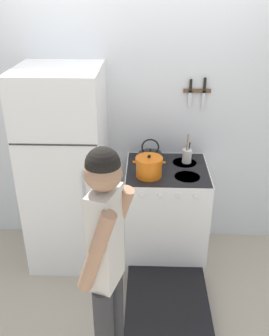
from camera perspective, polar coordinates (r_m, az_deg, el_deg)
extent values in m
plane|color=#B2A893|center=(4.06, -0.01, -9.75)|extent=(14.00, 14.00, 0.00)
cube|color=silver|center=(3.49, 0.00, 7.65)|extent=(10.00, 0.06, 2.55)
cube|color=white|center=(3.36, -10.37, -0.43)|extent=(0.69, 0.69, 1.81)
cube|color=#2D2D2D|center=(2.89, -12.34, 3.46)|extent=(0.67, 0.01, 0.01)
cylinder|color=#B2B5BA|center=(3.07, -7.62, -5.37)|extent=(0.02, 0.02, 0.58)
cube|color=white|center=(3.52, 4.72, -6.97)|extent=(0.72, 0.68, 0.94)
cube|color=black|center=(3.29, 5.01, -0.30)|extent=(0.70, 0.66, 0.02)
cube|color=black|center=(3.27, 4.92, -10.15)|extent=(0.62, 0.05, 0.72)
cylinder|color=black|center=(3.16, 2.19, -1.26)|extent=(0.22, 0.22, 0.01)
cylinder|color=black|center=(3.18, 8.04, -1.35)|extent=(0.22, 0.22, 0.01)
cylinder|color=black|center=(3.40, 2.20, 0.89)|extent=(0.22, 0.22, 0.01)
cylinder|color=black|center=(3.42, 7.63, 0.80)|extent=(0.22, 0.22, 0.01)
cylinder|color=silver|center=(3.00, 1.13, -4.31)|extent=(0.04, 0.02, 0.04)
cylinder|color=silver|center=(3.00, 3.88, -4.35)|extent=(0.04, 0.02, 0.04)
cylinder|color=silver|center=(3.01, 6.62, -4.38)|extent=(0.04, 0.02, 0.04)
cylinder|color=silver|center=(3.03, 9.34, -4.40)|extent=(0.04, 0.02, 0.04)
cube|color=black|center=(3.19, 4.99, -19.46)|extent=(0.66, 0.76, 0.04)
cube|color=#99999E|center=(3.47, 4.74, -8.37)|extent=(0.58, 0.37, 0.01)
cylinder|color=orange|center=(3.12, 2.22, 0.02)|extent=(0.22, 0.22, 0.15)
cylinder|color=orange|center=(3.08, 2.24, 1.43)|extent=(0.23, 0.23, 0.02)
sphere|color=black|center=(3.07, 2.25, 1.78)|extent=(0.03, 0.03, 0.03)
cylinder|color=orange|center=(3.10, 0.00, 0.93)|extent=(0.03, 0.02, 0.02)
cylinder|color=orange|center=(3.10, 4.46, 0.86)|extent=(0.03, 0.02, 0.02)
cylinder|color=black|center=(3.38, 2.39, 1.60)|extent=(0.21, 0.21, 0.09)
cone|color=black|center=(3.36, 2.41, 2.46)|extent=(0.20, 0.20, 0.02)
sphere|color=black|center=(3.35, 2.42, 2.79)|extent=(0.02, 0.02, 0.02)
cone|color=black|center=(3.38, 4.09, 1.71)|extent=(0.11, 0.03, 0.09)
torus|color=black|center=(3.34, 2.42, 3.19)|extent=(0.16, 0.01, 0.16)
cylinder|color=silver|center=(3.40, 7.98, 1.81)|extent=(0.08, 0.08, 0.12)
cylinder|color=#9E7547|center=(3.35, 7.96, 3.11)|extent=(0.03, 0.04, 0.25)
cylinder|color=#232326|center=(3.40, 8.23, 2.64)|extent=(0.03, 0.02, 0.17)
cylinder|color=#B2B5BA|center=(3.36, 8.15, 3.09)|extent=(0.03, 0.06, 0.24)
cylinder|color=#4C4C51|center=(3.37, 8.08, 2.63)|extent=(0.02, 0.04, 0.18)
cylinder|color=#2D2D30|center=(2.66, -3.05, -22.08)|extent=(0.12, 0.12, 0.82)
cube|color=beige|center=(2.11, -4.39, -10.67)|extent=(0.19, 0.26, 0.62)
cylinder|color=#A87A5B|center=(2.02, -5.87, -12.72)|extent=(0.26, 0.15, 0.55)
cylinder|color=#A87A5B|center=(2.21, -3.04, -8.79)|extent=(0.26, 0.15, 0.55)
sphere|color=#A87A5B|center=(1.89, -4.82, -0.66)|extent=(0.20, 0.20, 0.20)
sphere|color=black|center=(1.87, -4.87, 0.55)|extent=(0.18, 0.18, 0.18)
cube|color=brown|center=(3.39, 9.52, 11.53)|extent=(0.24, 0.02, 0.03)
cube|color=silver|center=(3.40, 8.43, 10.38)|extent=(0.03, 0.00, 0.14)
cube|color=black|center=(3.36, 8.57, 12.37)|extent=(0.02, 0.02, 0.10)
cube|color=silver|center=(3.42, 10.44, 10.10)|extent=(0.03, 0.00, 0.17)
cube|color=black|center=(3.38, 10.65, 12.40)|extent=(0.02, 0.02, 0.12)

